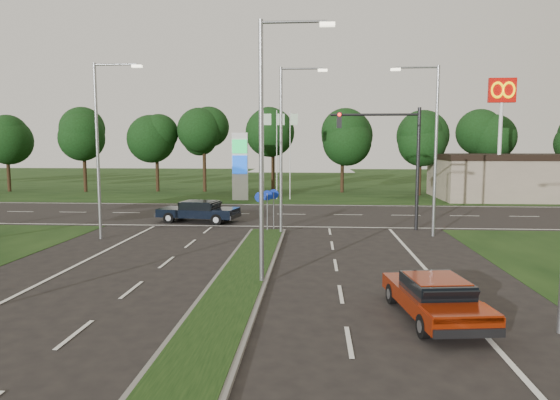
{
  "coord_description": "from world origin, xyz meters",
  "views": [
    {
      "loc": [
        2.62,
        -10.96,
        4.82
      ],
      "look_at": [
        0.94,
        13.21,
        2.2
      ],
      "focal_mm": 32.0,
      "sensor_mm": 36.0,
      "label": 1
    }
  ],
  "objects": [
    {
      "name": "streetlight_median_far",
      "position": [
        1.0,
        16.0,
        5.08
      ],
      "size": [
        2.53,
        0.22,
        9.0
      ],
      "color": "gray",
      "rests_on": "ground"
    },
    {
      "name": "treeline_far",
      "position": [
        0.1,
        39.93,
        6.83
      ],
      "size": [
        6.0,
        6.0,
        9.9
      ],
      "color": "black",
      "rests_on": "ground"
    },
    {
      "name": "red_sedan",
      "position": [
        6.0,
        2.85,
        0.65
      ],
      "size": [
        2.35,
        4.57,
        1.2
      ],
      "rotation": [
        0.0,
        0.0,
        0.13
      ],
      "color": "maroon",
      "rests_on": "ground"
    },
    {
      "name": "median_kerb",
      "position": [
        0.0,
        4.0,
        0.06
      ],
      "size": [
        2.0,
        26.0,
        0.12
      ],
      "primitive_type": "cube",
      "color": "slate",
      "rests_on": "ground"
    },
    {
      "name": "streetlight_median_near",
      "position": [
        1.0,
        6.0,
        5.08
      ],
      "size": [
        2.53,
        0.22,
        9.0
      ],
      "color": "gray",
      "rests_on": "ground"
    },
    {
      "name": "ground",
      "position": [
        0.0,
        0.0,
        0.0
      ],
      "size": [
        160.0,
        160.0,
        0.0
      ],
      "primitive_type": "plane",
      "color": "black",
      "rests_on": "ground"
    },
    {
      "name": "median_signs",
      "position": [
        0.0,
        16.4,
        1.71
      ],
      "size": [
        1.16,
        1.76,
        2.38
      ],
      "color": "gray",
      "rests_on": "ground"
    },
    {
      "name": "verge_far",
      "position": [
        0.0,
        55.0,
        0.0
      ],
      "size": [
        160.0,
        50.0,
        0.02
      ],
      "primitive_type": "cube",
      "color": "black",
      "rests_on": "ground"
    },
    {
      "name": "streetlight_left_far",
      "position": [
        -8.3,
        14.0,
        5.08
      ],
      "size": [
        2.53,
        0.22,
        9.0
      ],
      "color": "gray",
      "rests_on": "ground"
    },
    {
      "name": "traffic_signal",
      "position": [
        7.19,
        18.0,
        4.65
      ],
      "size": [
        5.1,
        0.42,
        7.0
      ],
      "color": "black",
      "rests_on": "ground"
    },
    {
      "name": "cross_road",
      "position": [
        0.0,
        24.0,
        0.0
      ],
      "size": [
        160.0,
        12.0,
        0.02
      ],
      "primitive_type": "cube",
      "color": "black",
      "rests_on": "ground"
    },
    {
      "name": "streetlight_right_far",
      "position": [
        8.8,
        16.0,
        5.08
      ],
      "size": [
        2.53,
        0.22,
        9.0
      ],
      "rotation": [
        0.0,
        0.0,
        3.14
      ],
      "color": "gray",
      "rests_on": "ground"
    },
    {
      "name": "navy_sedan",
      "position": [
        -4.71,
        20.0,
        0.73
      ],
      "size": [
        5.23,
        2.87,
        1.36
      ],
      "rotation": [
        0.0,
        0.0,
        1.39
      ],
      "color": "black",
      "rests_on": "ground"
    },
    {
      "name": "gas_pylon",
      "position": [
        -3.79,
        33.05,
        3.2
      ],
      "size": [
        5.8,
        1.26,
        8.0
      ],
      "color": "silver",
      "rests_on": "ground"
    },
    {
      "name": "mcdonalds_sign",
      "position": [
        18.0,
        31.97,
        7.99
      ],
      "size": [
        2.2,
        0.47,
        10.4
      ],
      "color": "silver",
      "rests_on": "ground"
    },
    {
      "name": "commercial_building",
      "position": [
        22.0,
        36.0,
        2.0
      ],
      "size": [
        16.0,
        9.0,
        4.0
      ],
      "primitive_type": "cube",
      "color": "gray",
      "rests_on": "ground"
    }
  ]
}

